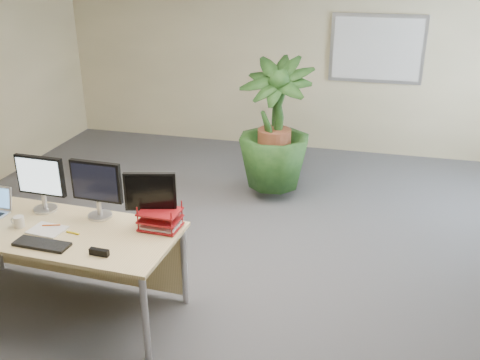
% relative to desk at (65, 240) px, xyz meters
% --- Properties ---
extents(floor, '(8.00, 8.00, 0.00)m').
position_rel_desk_xyz_m(floor, '(1.14, 0.48, -0.60)').
color(floor, '#424246').
rests_on(floor, ground).
extents(back_wall, '(7.00, 0.04, 2.70)m').
position_rel_desk_xyz_m(back_wall, '(1.14, 4.48, 0.75)').
color(back_wall, '#BEB186').
rests_on(back_wall, floor).
extents(whiteboard, '(1.30, 0.04, 0.95)m').
position_rel_desk_xyz_m(whiteboard, '(2.34, 4.45, 0.95)').
color(whiteboard, '#B6B5BB').
rests_on(whiteboard, back_wall).
extents(desk, '(2.03, 0.92, 0.77)m').
position_rel_desk_xyz_m(desk, '(0.00, 0.00, 0.00)').
color(desk, tan).
rests_on(desk, floor).
extents(floor_plant, '(0.98, 0.98, 1.50)m').
position_rel_desk_xyz_m(floor_plant, '(1.26, 2.58, 0.15)').
color(floor_plant, '#173C16').
rests_on(floor_plant, floor).
extents(monitor_left, '(0.44, 0.20, 0.49)m').
position_rel_desk_xyz_m(monitor_left, '(-0.26, 0.17, 0.44)').
color(monitor_left, '#B4B4B9').
rests_on(monitor_left, desk).
extents(monitor_right, '(0.44, 0.20, 0.49)m').
position_rel_desk_xyz_m(monitor_right, '(0.25, 0.17, 0.44)').
color(monitor_right, '#B4B4B9').
rests_on(monitor_right, desk).
extents(monitor_dark, '(0.40, 0.19, 0.45)m').
position_rel_desk_xyz_m(monitor_dark, '(0.73, 0.14, 0.42)').
color(monitor_dark, '#B4B4B9').
rests_on(monitor_dark, desk).
extents(keyboard, '(0.44, 0.16, 0.02)m').
position_rel_desk_xyz_m(keyboard, '(0.06, -0.37, 0.17)').
color(keyboard, black).
rests_on(keyboard, desk).
extents(coffee_mug, '(0.12, 0.08, 0.09)m').
position_rel_desk_xyz_m(coffee_mug, '(-0.29, -0.15, 0.21)').
color(coffee_mug, silver).
rests_on(coffee_mug, desk).
extents(spiral_notebook, '(0.29, 0.23, 0.01)m').
position_rel_desk_xyz_m(spiral_notebook, '(-0.04, -0.15, 0.17)').
color(spiral_notebook, silver).
rests_on(spiral_notebook, desk).
extents(orange_pen, '(0.14, 0.06, 0.01)m').
position_rel_desk_xyz_m(orange_pen, '(-0.04, -0.09, 0.18)').
color(orange_pen, orange).
rests_on(orange_pen, spiral_notebook).
extents(yellow_highlighter, '(0.12, 0.03, 0.02)m').
position_rel_desk_xyz_m(yellow_highlighter, '(0.18, -0.15, 0.17)').
color(yellow_highlighter, yellow).
rests_on(yellow_highlighter, desk).
extents(letter_tray, '(0.32, 0.25, 0.15)m').
position_rel_desk_xyz_m(letter_tray, '(0.82, 0.11, 0.23)').
color(letter_tray, maroon).
rests_on(letter_tray, desk).
extents(stapler, '(0.15, 0.05, 0.05)m').
position_rel_desk_xyz_m(stapler, '(0.54, -0.39, 0.19)').
color(stapler, black).
rests_on(stapler, desk).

